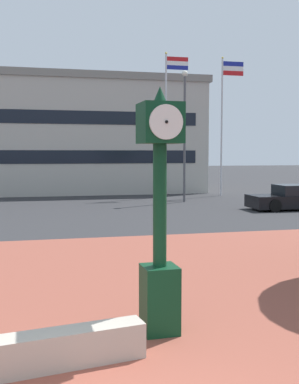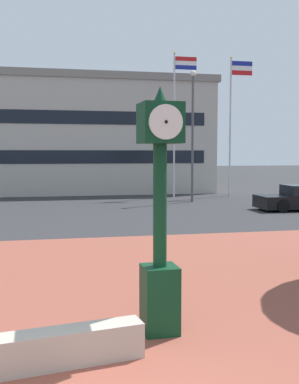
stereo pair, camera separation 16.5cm
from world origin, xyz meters
The scene contains 7 objects.
plaza_brick_paving centered at (0.00, 3.76, 0.00)m, with size 44.00×15.51×0.01m, color brown.
planter_wall centered at (-0.91, 1.87, 0.25)m, with size 3.20×0.40×0.50m, color #ADA393.
street_clock centered at (1.12, 2.83, 1.86)m, with size 0.65×0.75×3.92m.
flagpole_primary centered at (7.46, 25.52, 5.45)m, with size 1.57×0.14×9.47m.
flagpole_secondary centered at (11.39, 25.52, 5.45)m, with size 1.58×0.14×9.34m.
civic_building centered at (0.99, 33.51, 4.24)m, with size 20.55×12.22×8.46m.
street_lamp_post centered at (7.58, 22.20, 4.63)m, with size 0.36×0.36×7.72m.
Camera 2 is at (-0.53, -4.27, 2.88)m, focal length 43.48 mm.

